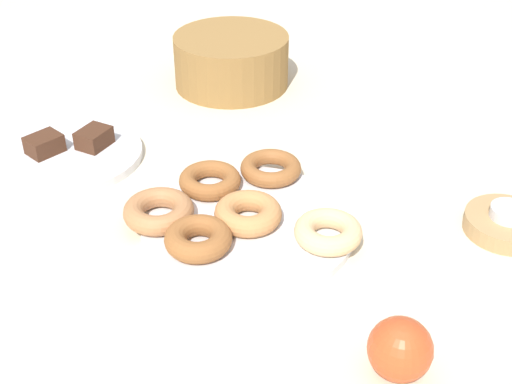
# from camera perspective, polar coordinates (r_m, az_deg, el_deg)

# --- Properties ---
(ground_plane) EXTENTS (2.40, 2.40, 0.00)m
(ground_plane) POSITION_cam_1_polar(r_m,az_deg,el_deg) (0.92, -0.66, -3.16)
(ground_plane) COLOR beige
(donut_plate) EXTENTS (0.29, 0.29, 0.01)m
(donut_plate) POSITION_cam_1_polar(r_m,az_deg,el_deg) (0.92, -0.66, -2.85)
(donut_plate) COLOR silver
(donut_plate) RESTS_ON ground_plane
(donut_0) EXTENTS (0.10, 0.10, 0.02)m
(donut_0) POSITION_cam_1_polar(r_m,az_deg,el_deg) (1.01, 1.25, 2.02)
(donut_0) COLOR #995B2D
(donut_0) RESTS_ON donut_plate
(donut_1) EXTENTS (0.12, 0.12, 0.03)m
(donut_1) POSITION_cam_1_polar(r_m,az_deg,el_deg) (0.90, -0.59, -1.98)
(donut_1) COLOR #C6844C
(donut_1) RESTS_ON donut_plate
(donut_2) EXTENTS (0.12, 0.12, 0.03)m
(donut_2) POSITION_cam_1_polar(r_m,az_deg,el_deg) (0.88, 5.97, -3.50)
(donut_2) COLOR #EABC84
(donut_2) RESTS_ON donut_plate
(donut_3) EXTENTS (0.11, 0.11, 0.03)m
(donut_3) POSITION_cam_1_polar(r_m,az_deg,el_deg) (0.87, -4.86, -3.91)
(donut_3) COLOR #995B2D
(donut_3) RESTS_ON donut_plate
(donut_4) EXTENTS (0.13, 0.13, 0.03)m
(donut_4) POSITION_cam_1_polar(r_m,az_deg,el_deg) (0.92, -8.15, -1.59)
(donut_4) COLOR #B27547
(donut_4) RESTS_ON donut_plate
(donut_5) EXTENTS (0.13, 0.13, 0.02)m
(donut_5) POSITION_cam_1_polar(r_m,az_deg,el_deg) (0.98, -3.88, 0.98)
(donut_5) COLOR #995B2D
(donut_5) RESTS_ON donut_plate
(cake_plate) EXTENTS (0.22, 0.22, 0.01)m
(cake_plate) POSITION_cam_1_polar(r_m,az_deg,el_deg) (1.11, -15.23, 3.02)
(cake_plate) COLOR silver
(cake_plate) RESTS_ON ground_plane
(brownie_near) EXTENTS (0.06, 0.06, 0.03)m
(brownie_near) POSITION_cam_1_polar(r_m,az_deg,el_deg) (1.11, -17.30, 3.84)
(brownie_near) COLOR #472819
(brownie_near) RESTS_ON cake_plate
(brownie_far) EXTENTS (0.05, 0.06, 0.03)m
(brownie_far) POSITION_cam_1_polar(r_m,az_deg,el_deg) (1.11, -13.40, 4.43)
(brownie_far) COLOR #472819
(brownie_far) RESTS_ON cake_plate
(candle_holder) EXTENTS (0.11, 0.11, 0.02)m
(candle_holder) POSITION_cam_1_polar(r_m,az_deg,el_deg) (0.97, 20.21, -2.53)
(candle_holder) COLOR tan
(candle_holder) RESTS_ON ground_plane
(tealight) EXTENTS (0.05, 0.05, 0.02)m
(tealight) POSITION_cam_1_polar(r_m,az_deg,el_deg) (0.96, 20.43, -1.60)
(tealight) COLOR silver
(tealight) RESTS_ON candle_holder
(basket) EXTENTS (0.25, 0.25, 0.10)m
(basket) POSITION_cam_1_polar(r_m,az_deg,el_deg) (1.30, -2.08, 10.93)
(basket) COLOR olive
(basket) RESTS_ON ground_plane
(apple) EXTENTS (0.07, 0.07, 0.07)m
(apple) POSITION_cam_1_polar(r_m,az_deg,el_deg) (0.73, 11.97, -12.74)
(apple) COLOR #CC4C23
(apple) RESTS_ON ground_plane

